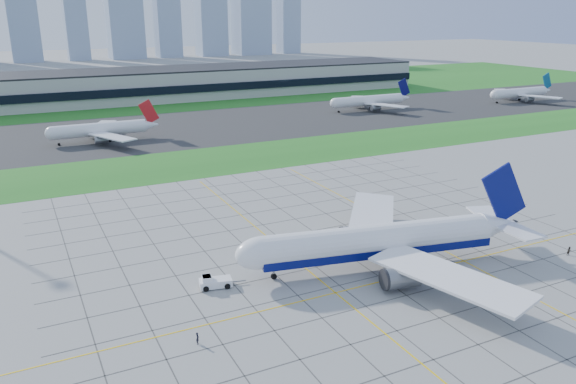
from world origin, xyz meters
name	(u,v)px	position (x,y,z in m)	size (l,w,h in m)	color
ground	(378,276)	(0.00, 0.00, 0.00)	(1400.00, 1400.00, 0.00)	#9A9A95
grass_median	(211,161)	(0.00, 90.00, 0.02)	(700.00, 35.00, 0.04)	#1F601B
asphalt_taxiway	(165,130)	(0.00, 145.00, 0.03)	(700.00, 75.00, 0.04)	#383838
grass_far	(115,95)	(0.00, 255.00, 0.02)	(700.00, 145.00, 0.04)	#1F601B
apron_markings	(347,253)	(0.43, 11.09, 0.02)	(120.00, 130.00, 0.03)	#474744
terminal	(196,82)	(40.00, 229.87, 7.89)	(260.00, 43.00, 15.80)	#B7B7B2
airliner	(379,241)	(2.36, 3.37, 4.89)	(56.32, 56.54, 17.89)	white
pushback_tug	(214,282)	(-27.33, 8.91, 0.98)	(8.03, 3.62, 2.21)	white
crew_near	(198,338)	(-35.07, -6.28, 0.90)	(0.66, 0.43, 1.80)	black
crew_far	(569,251)	(37.88, -8.95, 0.88)	(0.85, 0.66, 1.75)	#2A241C
distant_jet_1	(102,129)	(-25.63, 134.09, 4.48)	(37.59, 42.66, 14.08)	white
distant_jet_2	(369,101)	(99.47, 148.38, 4.49)	(42.69, 42.66, 14.08)	white
distant_jet_3	(520,93)	(185.85, 136.20, 4.49)	(40.73, 42.66, 14.08)	white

